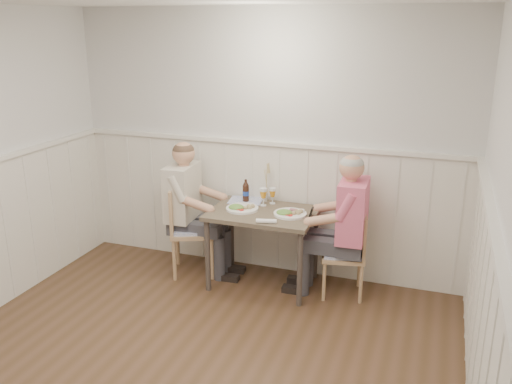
% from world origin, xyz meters
% --- Properties ---
extents(room_shell, '(4.04, 4.54, 2.60)m').
position_xyz_m(room_shell, '(0.00, 0.00, 1.52)').
color(room_shell, silver).
rests_on(room_shell, ground).
extents(wainscot, '(4.00, 4.49, 1.34)m').
position_xyz_m(wainscot, '(0.00, 0.69, 0.69)').
color(wainscot, white).
rests_on(wainscot, ground).
extents(dining_table, '(0.99, 0.70, 0.75)m').
position_xyz_m(dining_table, '(0.11, 1.84, 0.65)').
color(dining_table, '#483E32').
rests_on(dining_table, ground).
extents(chair_right, '(0.45, 0.45, 0.82)m').
position_xyz_m(chair_right, '(0.93, 1.91, 0.44)').
color(chair_right, '#AA7D60').
rests_on(chair_right, ground).
extents(chair_left, '(0.57, 0.57, 0.92)m').
position_xyz_m(chair_left, '(-0.69, 1.84, 0.50)').
color(chair_left, '#AA7D60').
rests_on(chair_left, ground).
extents(man_in_pink, '(0.64, 0.45, 1.37)m').
position_xyz_m(man_in_pink, '(0.90, 1.88, 0.58)').
color(man_in_pink, '#3F3F47').
rests_on(man_in_pink, ground).
extents(diner_cream, '(0.65, 0.45, 1.38)m').
position_xyz_m(diner_cream, '(-0.70, 1.86, 0.58)').
color(diner_cream, '#3F3F47').
rests_on(diner_cream, ground).
extents(plate_man, '(0.31, 0.31, 0.08)m').
position_xyz_m(plate_man, '(0.37, 1.82, 0.78)').
color(plate_man, white).
rests_on(plate_man, dining_table).
extents(plate_diner, '(0.31, 0.31, 0.08)m').
position_xyz_m(plate_diner, '(-0.11, 1.81, 0.77)').
color(plate_diner, white).
rests_on(plate_diner, dining_table).
extents(beer_glass_a, '(0.06, 0.06, 0.16)m').
position_xyz_m(beer_glass_a, '(0.13, 2.09, 0.86)').
color(beer_glass_a, silver).
rests_on(beer_glass_a, dining_table).
extents(beer_glass_b, '(0.07, 0.07, 0.18)m').
position_xyz_m(beer_glass_b, '(0.06, 2.00, 0.87)').
color(beer_glass_b, silver).
rests_on(beer_glass_b, dining_table).
extents(beer_bottle, '(0.06, 0.06, 0.23)m').
position_xyz_m(beer_bottle, '(-0.14, 2.06, 0.85)').
color(beer_bottle, black).
rests_on(beer_bottle, dining_table).
extents(rolled_napkin, '(0.19, 0.08, 0.04)m').
position_xyz_m(rolled_napkin, '(0.24, 1.55, 0.77)').
color(rolled_napkin, white).
rests_on(rolled_napkin, dining_table).
extents(grass_vase, '(0.05, 0.05, 0.41)m').
position_xyz_m(grass_vase, '(0.03, 2.15, 0.93)').
color(grass_vase, silver).
rests_on(grass_vase, dining_table).
extents(gingham_mat, '(0.36, 0.30, 0.01)m').
position_xyz_m(gingham_mat, '(-0.15, 2.08, 0.75)').
color(gingham_mat, '#6372BD').
rests_on(gingham_mat, dining_table).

